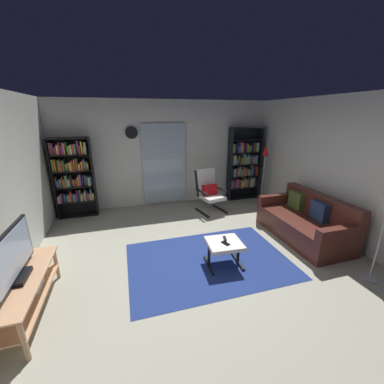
{
  "coord_description": "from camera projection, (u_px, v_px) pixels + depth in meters",
  "views": [
    {
      "loc": [
        -1.09,
        -3.02,
        2.25
      ],
      "look_at": [
        0.1,
        1.03,
        0.86
      ],
      "focal_mm": 22.12,
      "sensor_mm": 36.0,
      "label": 1
    }
  ],
  "objects": [
    {
      "name": "ground_plane",
      "position": [
        204.0,
        264.0,
        3.75
      ],
      "size": [
        7.02,
        7.02,
        0.0
      ],
      "primitive_type": "plane",
      "color": "#A6A491"
    },
    {
      "name": "wall_back",
      "position": [
        167.0,
        154.0,
        5.99
      ],
      "size": [
        5.6,
        0.06,
        2.6
      ],
      "primitive_type": "cube",
      "color": "silver",
      "rests_on": "ground"
    },
    {
      "name": "wall_right",
      "position": [
        354.0,
        173.0,
        4.07
      ],
      "size": [
        0.06,
        6.0,
        2.6
      ],
      "primitive_type": "cube",
      "color": "silver",
      "rests_on": "ground"
    },
    {
      "name": "glass_door_panel",
      "position": [
        165.0,
        164.0,
        5.98
      ],
      "size": [
        1.1,
        0.01,
        2.0
      ],
      "primitive_type": "cube",
      "color": "silver"
    },
    {
      "name": "area_rug",
      "position": [
        209.0,
        260.0,
        3.83
      ],
      "size": [
        2.54,
        1.75,
        0.01
      ],
      "primitive_type": "cube",
      "color": "navy",
      "rests_on": "ground"
    },
    {
      "name": "tv_stand",
      "position": [
        22.0,
        290.0,
        2.72
      ],
      "size": [
        0.5,
        1.35,
        0.5
      ],
      "color": "tan",
      "rests_on": "ground"
    },
    {
      "name": "television",
      "position": [
        13.0,
        257.0,
        2.56
      ],
      "size": [
        0.2,
        0.98,
        0.59
      ],
      "color": "black",
      "rests_on": "tv_stand"
    },
    {
      "name": "bookshelf_near_tv",
      "position": [
        74.0,
        175.0,
        5.26
      ],
      "size": [
        0.83,
        0.3,
        1.79
      ],
      "color": "black",
      "rests_on": "ground"
    },
    {
      "name": "bookshelf_near_sofa",
      "position": [
        243.0,
        165.0,
        6.44
      ],
      "size": [
        0.87,
        0.3,
        1.94
      ],
      "color": "black",
      "rests_on": "ground"
    },
    {
      "name": "leather_sofa",
      "position": [
        305.0,
        222.0,
        4.5
      ],
      "size": [
        0.88,
        1.76,
        0.83
      ],
      "color": "#53251C",
      "rests_on": "ground"
    },
    {
      "name": "lounge_armchair",
      "position": [
        209.0,
        189.0,
        5.69
      ],
      "size": [
        0.69,
        0.76,
        1.02
      ],
      "color": "black",
      "rests_on": "ground"
    },
    {
      "name": "ottoman",
      "position": [
        224.0,
        246.0,
        3.64
      ],
      "size": [
        0.55,
        0.51,
        0.4
      ],
      "color": "white",
      "rests_on": "ground"
    },
    {
      "name": "tv_remote",
      "position": [
        225.0,
        239.0,
        3.69
      ],
      "size": [
        0.07,
        0.15,
        0.02
      ],
      "primitive_type": "cube",
      "rotation": [
        0.0,
        0.0,
        -0.25
      ],
      "color": "black",
      "rests_on": "ottoman"
    },
    {
      "name": "cell_phone",
      "position": [
        226.0,
        243.0,
        3.57
      ],
      "size": [
        0.11,
        0.15,
        0.01
      ],
      "primitive_type": "cube",
      "rotation": [
        0.0,
        0.0,
        0.34
      ],
      "color": "black",
      "rests_on": "ottoman"
    },
    {
      "name": "floor_lamp_by_shelf",
      "position": [
        265.0,
        159.0,
        5.96
      ],
      "size": [
        0.22,
        0.22,
        1.53
      ],
      "color": "#A5A5AD",
      "rests_on": "ground"
    },
    {
      "name": "wall_clock",
      "position": [
        131.0,
        133.0,
        5.52
      ],
      "size": [
        0.29,
        0.03,
        0.29
      ],
      "color": "silver"
    }
  ]
}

